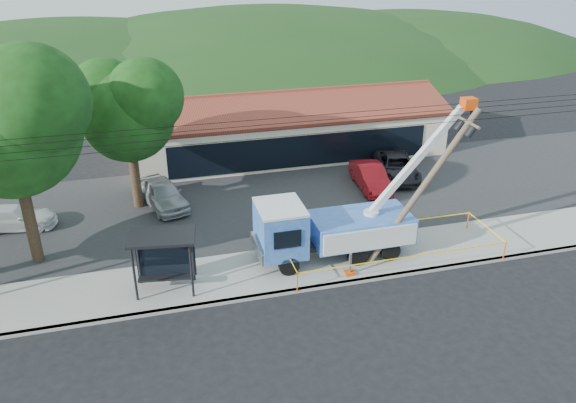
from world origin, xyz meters
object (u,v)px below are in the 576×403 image
(car_white, at_px, (17,229))
(bus_shelter, at_px, (163,248))
(car_red, at_px, (370,189))
(leaning_pole, at_px, (428,180))
(car_silver, at_px, (164,207))
(car_dark, at_px, (395,178))
(utility_truck, at_px, (329,227))

(car_white, bearing_deg, bus_shelter, -129.79)
(car_red, bearing_deg, car_white, -175.77)
(car_red, xyz_separation_m, car_white, (-20.95, 0.02, 0.00))
(leaning_pole, bearing_deg, car_silver, 142.71)
(leaning_pole, relative_size, car_red, 1.65)
(leaning_pole, bearing_deg, car_red, 84.31)
(car_silver, bearing_deg, car_dark, -14.78)
(car_silver, height_order, car_dark, car_silver)
(utility_truck, relative_size, leaning_pole, 1.41)
(car_silver, distance_m, car_dark, 15.28)
(utility_truck, bearing_deg, car_red, 54.27)
(utility_truck, height_order, bus_shelter, utility_truck)
(car_silver, height_order, car_white, car_silver)
(leaning_pole, height_order, bus_shelter, leaning_pole)
(car_white, bearing_deg, car_dark, -80.10)
(leaning_pole, relative_size, car_silver, 1.59)
(car_dark, bearing_deg, car_white, -164.47)
(car_silver, distance_m, car_red, 12.91)
(utility_truck, distance_m, car_red, 9.22)
(utility_truck, relative_size, car_white, 2.43)
(car_red, bearing_deg, utility_truck, -121.44)
(bus_shelter, height_order, car_silver, bus_shelter)
(car_silver, bearing_deg, utility_truck, -63.51)
(utility_truck, height_order, leaning_pole, utility_truck)
(bus_shelter, distance_m, car_silver, 9.08)
(utility_truck, height_order, car_silver, utility_truck)
(bus_shelter, bearing_deg, car_red, 39.77)
(car_white, height_order, car_dark, car_dark)
(car_red, bearing_deg, car_silver, -178.91)
(bus_shelter, height_order, car_dark, bus_shelter)
(utility_truck, distance_m, leaning_pole, 5.20)
(utility_truck, bearing_deg, leaning_pole, -13.99)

